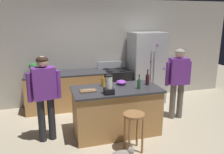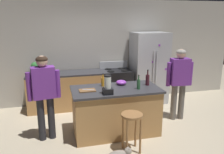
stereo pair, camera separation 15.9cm
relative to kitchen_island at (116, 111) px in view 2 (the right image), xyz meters
name	(u,v)px [view 2 (the right image)]	position (x,y,z in m)	size (l,w,h in m)	color
ground_plane	(116,132)	(0.00, 0.00, -0.46)	(14.00, 14.00, 0.00)	beige
back_wall	(97,52)	(0.00, 1.95, 0.89)	(8.00, 0.10, 2.70)	#BCB7AD
kitchen_island	(116,111)	(0.00, 0.00, 0.00)	(1.69, 0.85, 0.92)	#B7844C
back_counter_run	(69,90)	(-0.80, 1.55, 0.00)	(2.00, 0.64, 0.92)	#B7844C
refrigerator	(149,68)	(1.32, 1.50, 0.47)	(0.90, 0.73, 1.87)	#B7BABF
stove_range	(116,87)	(0.42, 1.52, 0.01)	(0.76, 0.65, 1.10)	black
person_by_island_left	(44,90)	(-1.32, 0.08, 0.50)	(0.60, 0.28, 1.59)	#26262B
person_by_sink_right	(179,78)	(1.51, 0.27, 0.50)	(0.60, 0.26, 1.59)	#66605B
bar_stool	(132,122)	(0.08, -0.71, 0.07)	(0.36, 0.36, 0.69)	#9E6B3D
potted_plant	(35,67)	(-1.56, 1.55, 0.63)	(0.20, 0.20, 0.30)	silver
blender_appliance	(108,86)	(-0.22, -0.27, 0.60)	(0.17, 0.17, 0.34)	black
bottle_wine	(147,80)	(0.67, 0.06, 0.57)	(0.08, 0.08, 0.32)	#471923
bottle_soda	(103,82)	(-0.21, 0.21, 0.55)	(0.07, 0.07, 0.26)	orange
bottle_olive_oil	(139,84)	(0.40, -0.14, 0.56)	(0.07, 0.07, 0.28)	#2D6638
mixing_bowl	(121,82)	(0.17, 0.22, 0.50)	(0.21, 0.21, 0.09)	purple
cutting_board	(87,90)	(-0.55, -0.02, 0.47)	(0.30, 0.20, 0.02)	brown
chef_knife	(88,90)	(-0.53, -0.02, 0.48)	(0.22, 0.03, 0.01)	#B7BABF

